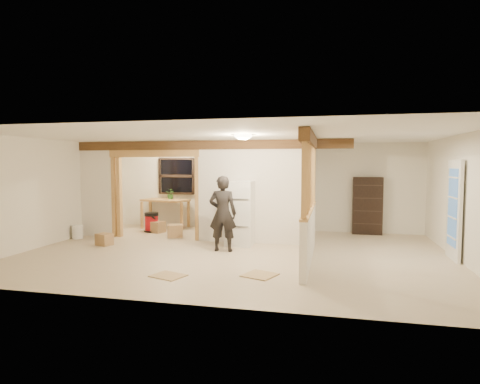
% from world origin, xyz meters
% --- Properties ---
extents(floor, '(9.00, 6.50, 0.01)m').
position_xyz_m(floor, '(0.00, 0.00, -0.01)').
color(floor, '#BEAB8D').
rests_on(floor, ground).
extents(ceiling, '(9.00, 6.50, 0.01)m').
position_xyz_m(ceiling, '(0.00, 0.00, 2.50)').
color(ceiling, white).
extents(wall_back, '(9.00, 0.01, 2.50)m').
position_xyz_m(wall_back, '(0.00, 3.25, 1.25)').
color(wall_back, silver).
rests_on(wall_back, floor).
extents(wall_front, '(9.00, 0.01, 2.50)m').
position_xyz_m(wall_front, '(0.00, -3.25, 1.25)').
color(wall_front, silver).
rests_on(wall_front, floor).
extents(wall_left, '(0.01, 6.50, 2.50)m').
position_xyz_m(wall_left, '(-4.50, 0.00, 1.25)').
color(wall_left, silver).
rests_on(wall_left, floor).
extents(wall_right, '(0.01, 6.50, 2.50)m').
position_xyz_m(wall_right, '(4.50, 0.00, 1.25)').
color(wall_right, silver).
rests_on(wall_right, floor).
extents(partition_left_stub, '(0.90, 0.12, 2.50)m').
position_xyz_m(partition_left_stub, '(-4.05, 1.20, 1.25)').
color(partition_left_stub, silver).
rests_on(partition_left_stub, floor).
extents(partition_center, '(2.80, 0.12, 2.50)m').
position_xyz_m(partition_center, '(0.20, 1.20, 1.25)').
color(partition_center, silver).
rests_on(partition_center, floor).
extents(doorway_frame, '(2.46, 0.14, 2.20)m').
position_xyz_m(doorway_frame, '(-2.40, 1.20, 1.10)').
color(doorway_frame, tan).
rests_on(doorway_frame, floor).
extents(header_beam_back, '(7.00, 0.18, 0.22)m').
position_xyz_m(header_beam_back, '(-1.00, 1.20, 2.38)').
color(header_beam_back, brown).
rests_on(header_beam_back, ceiling).
extents(header_beam_right, '(0.18, 3.30, 0.22)m').
position_xyz_m(header_beam_right, '(1.60, -0.40, 2.38)').
color(header_beam_right, brown).
rests_on(header_beam_right, ceiling).
extents(pony_wall, '(0.12, 3.20, 1.00)m').
position_xyz_m(pony_wall, '(1.60, -0.40, 0.50)').
color(pony_wall, silver).
rests_on(pony_wall, floor).
extents(stud_partition, '(0.14, 3.20, 1.32)m').
position_xyz_m(stud_partition, '(1.60, -0.40, 1.66)').
color(stud_partition, tan).
rests_on(stud_partition, pony_wall).
extents(window_back, '(1.12, 0.10, 1.10)m').
position_xyz_m(window_back, '(-2.60, 3.17, 1.55)').
color(window_back, black).
rests_on(window_back, wall_back).
extents(french_door, '(0.12, 0.86, 2.00)m').
position_xyz_m(french_door, '(4.42, 0.40, 1.00)').
color(french_door, white).
rests_on(french_door, floor).
extents(ceiling_dome_main, '(0.36, 0.36, 0.16)m').
position_xyz_m(ceiling_dome_main, '(0.30, -0.50, 2.48)').
color(ceiling_dome_main, '#FFEABF').
rests_on(ceiling_dome_main, ceiling).
extents(ceiling_dome_util, '(0.32, 0.32, 0.14)m').
position_xyz_m(ceiling_dome_util, '(-2.50, 2.30, 2.48)').
color(ceiling_dome_util, '#FFEABF').
rests_on(ceiling_dome_util, ceiling).
extents(hanging_bulb, '(0.07, 0.07, 0.07)m').
position_xyz_m(hanging_bulb, '(-2.00, 1.60, 2.18)').
color(hanging_bulb, '#FFD88C').
rests_on(hanging_bulb, ceiling).
extents(refrigerator, '(0.63, 0.61, 1.52)m').
position_xyz_m(refrigerator, '(-0.07, 0.84, 0.76)').
color(refrigerator, silver).
rests_on(refrigerator, floor).
extents(woman, '(0.64, 0.45, 1.67)m').
position_xyz_m(woman, '(-0.29, 0.11, 0.83)').
color(woman, '#2D2828').
rests_on(woman, floor).
extents(work_table, '(1.48, 0.95, 0.86)m').
position_xyz_m(work_table, '(-2.83, 2.86, 0.43)').
color(work_table, tan).
rests_on(work_table, floor).
extents(potted_plant, '(0.34, 0.31, 0.32)m').
position_xyz_m(potted_plant, '(-2.68, 2.91, 1.02)').
color(potted_plant, '#2E622B').
rests_on(potted_plant, work_table).
extents(shop_vac, '(0.50, 0.50, 0.56)m').
position_xyz_m(shop_vac, '(-2.92, 2.08, 0.28)').
color(shop_vac, '#A60C13').
rests_on(shop_vac, floor).
extents(bookshelf, '(0.78, 0.26, 1.56)m').
position_xyz_m(bookshelf, '(2.98, 3.05, 0.78)').
color(bookshelf, black).
rests_on(bookshelf, floor).
extents(bucket, '(0.36, 0.36, 0.35)m').
position_xyz_m(bucket, '(-4.33, 0.71, 0.17)').
color(bucket, silver).
rests_on(bucket, floor).
extents(box_util_a, '(0.49, 0.46, 0.33)m').
position_xyz_m(box_util_a, '(-1.96, 1.45, 0.17)').
color(box_util_a, '#9F784C').
rests_on(box_util_a, floor).
extents(box_util_b, '(0.42, 0.42, 0.31)m').
position_xyz_m(box_util_b, '(-2.71, 2.02, 0.16)').
color(box_util_b, '#9F784C').
rests_on(box_util_b, floor).
extents(box_front, '(0.41, 0.37, 0.28)m').
position_xyz_m(box_front, '(-3.19, 0.10, 0.14)').
color(box_front, '#9F784C').
rests_on(box_front, floor).
extents(floor_panel_near, '(0.66, 0.66, 0.02)m').
position_xyz_m(floor_panel_near, '(0.84, -1.62, 0.01)').
color(floor_panel_near, tan).
rests_on(floor_panel_near, floor).
extents(floor_panel_far, '(0.65, 0.59, 0.02)m').
position_xyz_m(floor_panel_far, '(-0.68, -2.01, 0.01)').
color(floor_panel_far, tan).
rests_on(floor_panel_far, floor).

